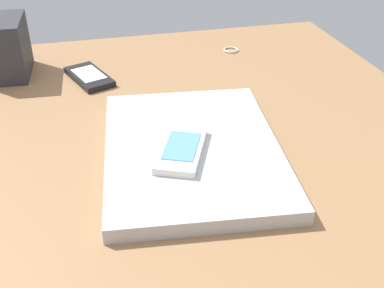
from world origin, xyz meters
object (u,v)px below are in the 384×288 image
at_px(key_ring, 231,50).
at_px(desk_organizer, 6,47).
at_px(laptop_closed, 192,150).
at_px(cell_phone_on_desk, 89,77).
at_px(cell_phone_on_laptop, 181,149).

bearing_deg(key_ring, desk_organizer, -88.17).
relative_size(laptop_closed, cell_phone_on_desk, 2.57).
height_order(cell_phone_on_desk, desk_organizer, desk_organizer).
distance_m(cell_phone_on_desk, key_ring, 0.31).
bearing_deg(laptop_closed, desk_organizer, -136.77).
height_order(cell_phone_on_laptop, desk_organizer, desk_organizer).
bearing_deg(laptop_closed, key_ring, 160.79).
xyz_separation_m(laptop_closed, cell_phone_on_laptop, (0.02, -0.02, 0.02)).
distance_m(cell_phone_on_desk, desk_organizer, 0.16).
bearing_deg(desk_organizer, cell_phone_on_desk, 69.95).
distance_m(laptop_closed, cell_phone_on_laptop, 0.03).
height_order(laptop_closed, desk_organizer, desk_organizer).
bearing_deg(desk_organizer, cell_phone_on_laptop, 36.73).
xyz_separation_m(key_ring, desk_organizer, (0.01, -0.44, 0.05)).
xyz_separation_m(laptop_closed, cell_phone_on_desk, (-0.29, -0.12, -0.00)).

